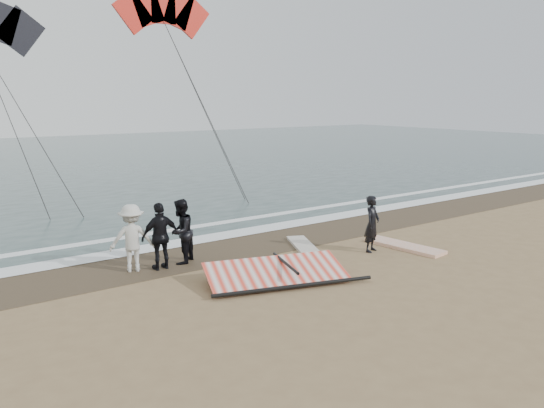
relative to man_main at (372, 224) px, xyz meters
The scene contains 11 objects.
ground 3.18m from the man_main, 146.89° to the right, with size 120.00×120.00×0.00m, color #8C704C.
sea 31.45m from the man_main, 94.67° to the left, with size 120.00×54.00×0.02m, color #233838.
wet_sand 3.91m from the man_main, 132.13° to the left, with size 120.00×2.80×0.01m, color #4C3D2B.
foam_near 5.02m from the man_main, 121.18° to the left, with size 120.00×0.90×0.01m, color white.
foam_far 6.51m from the man_main, 113.35° to the left, with size 120.00×0.45×0.01m, color white.
man_main is the anchor object (origin of this frame).
board_white 1.45m from the man_main, 16.01° to the right, with size 0.73×2.59×0.10m, color silver.
board_cream 2.26m from the man_main, 132.77° to the left, with size 0.59×2.23×0.09m, color beige.
trio_cluster 6.49m from the man_main, 159.22° to the left, with size 2.65×1.19×1.88m.
sail_rig 4.16m from the man_main, behind, with size 4.03×2.66×0.49m.
kite_red 21.33m from the man_main, 83.72° to the left, with size 6.69×5.63×14.37m.
Camera 1 is at (-9.06, -9.43, 4.65)m, focal length 35.00 mm.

